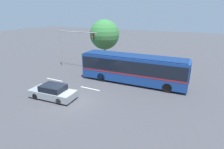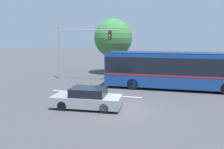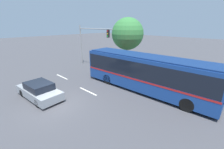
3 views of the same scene
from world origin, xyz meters
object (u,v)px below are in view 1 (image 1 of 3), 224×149
Objects in this scene: traffic_light_pole at (71,42)px; street_tree_left at (105,35)px; sedan_foreground at (53,92)px; city_bus at (133,67)px.

traffic_light_pole is 0.96× the size of street_tree_left.
city_bus is at bearing -130.67° from sedan_foreground.
street_tree_left is at bearing 61.78° from traffic_light_pole.
city_bus is 1.80× the size of street_tree_left.
street_tree_left is (-7.44, 6.93, 2.57)m from city_bus.
traffic_light_pole is 5.81m from street_tree_left.
street_tree_left is (-2.13, 14.15, 3.77)m from sedan_foreground.
city_bus is 2.67× the size of sedan_foreground.
city_bus is 1.88× the size of traffic_light_pole.
city_bus is 9.05m from sedan_foreground.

